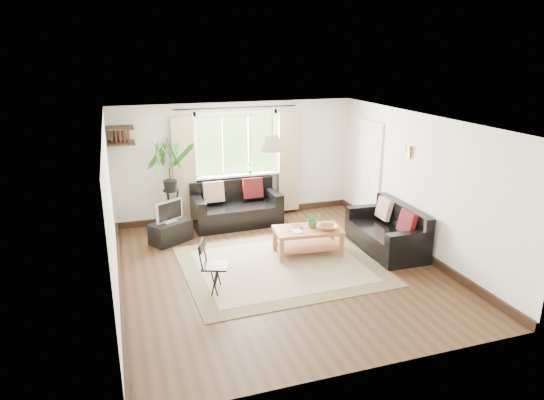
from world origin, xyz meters
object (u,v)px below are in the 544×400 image
object	(u,v)px
sofa_right	(386,229)
tv_stand	(171,232)
palm_stand	(171,186)
folding_chair	(216,267)
coffee_table	(308,241)
sofa_back	(236,205)

from	to	relation	value
sofa_right	tv_stand	distance (m)	3.89
sofa_right	tv_stand	xyz separation A→B (m)	(-3.57, 1.54, -0.19)
tv_stand	palm_stand	size ratio (longest dim) A/B	0.41
palm_stand	folding_chair	bearing A→B (deg)	-84.20
tv_stand	folding_chair	xyz separation A→B (m)	(0.40, -2.12, 0.19)
sofa_right	coffee_table	size ratio (longest dim) A/B	1.42
coffee_table	tv_stand	world-z (taller)	coffee_table
sofa_back	tv_stand	world-z (taller)	sofa_back
tv_stand	palm_stand	bearing A→B (deg)	47.62
sofa_back	folding_chair	xyz separation A→B (m)	(-0.98, -2.67, -0.02)
sofa_right	folding_chair	xyz separation A→B (m)	(-3.17, -0.58, 0.01)
coffee_table	palm_stand	world-z (taller)	palm_stand
sofa_right	folding_chair	distance (m)	3.22
folding_chair	palm_stand	bearing A→B (deg)	26.51
palm_stand	folding_chair	size ratio (longest dim) A/B	2.27
sofa_back	palm_stand	world-z (taller)	palm_stand
sofa_right	tv_stand	world-z (taller)	sofa_right
sofa_back	folding_chair	world-z (taller)	sofa_back
sofa_back	folding_chair	size ratio (longest dim) A/B	2.23
tv_stand	sofa_right	bearing A→B (deg)	-55.18
tv_stand	folding_chair	bearing A→B (deg)	-111.14
sofa_back	sofa_right	xyz separation A→B (m)	(2.18, -2.09, -0.03)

